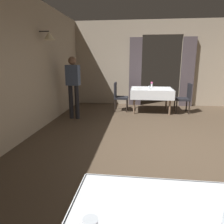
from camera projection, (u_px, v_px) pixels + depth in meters
The scene contains 10 objects.
ground at pixel (180, 150), 3.90m from camera, with size 10.08×10.08×0.00m, color #4C3D2D.
wall_left at pixel (10, 67), 3.92m from camera, with size 0.49×8.40×3.00m.
wall_back at pixel (161, 64), 7.57m from camera, with size 6.40×0.27×3.00m.
dining_table_mid at pixel (151, 91), 6.72m from camera, with size 1.32×1.06×0.75m.
chair_mid_right at pixel (185, 97), 6.58m from camera, with size 0.44×0.44×0.93m.
chair_mid_left at pixel (119, 95), 6.84m from camera, with size 0.44×0.44×0.93m.
flower_vase_mid at pixel (152, 84), 6.95m from camera, with size 0.07×0.07×0.18m.
glass_mid_b at pixel (149, 88), 6.49m from camera, with size 0.07×0.07×0.11m, color silver.
plate_mid_c at pixel (137, 89), 6.59m from camera, with size 0.24×0.24×0.01m, color white.
person_waiter_by_doorway at pixel (73, 83), 5.80m from camera, with size 0.37×0.24×1.72m.
Camera 1 is at (-0.83, -3.75, 1.62)m, focal length 33.69 mm.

